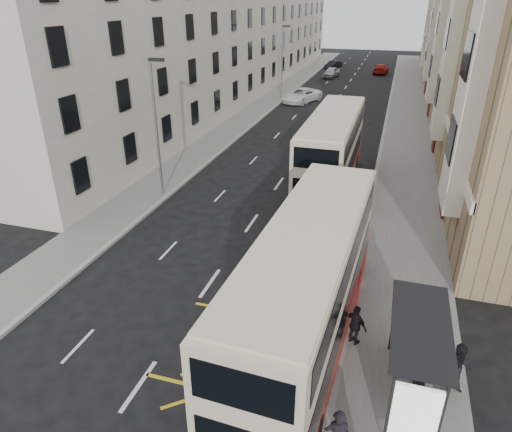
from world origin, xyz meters
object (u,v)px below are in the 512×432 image
(street_lamp_far, at_px, (282,58))
(pedestrian_mid, at_px, (459,369))
(white_van, at_px, (301,95))
(car_silver, at_px, (331,72))
(pedestrian_far, at_px, (356,325))
(bus_shelter, at_px, (423,354))
(street_lamp_near, at_px, (156,122))
(double_decker_front, at_px, (307,289))
(car_dark, at_px, (333,65))
(double_decker_rear, at_px, (331,151))
(car_red, at_px, (381,69))

(street_lamp_far, distance_m, pedestrian_mid, 44.54)
(white_van, relative_size, car_silver, 1.29)
(pedestrian_far, relative_size, white_van, 0.28)
(bus_shelter, xyz_separation_m, pedestrian_far, (-1.99, 2.25, -1.21))
(street_lamp_near, bearing_deg, pedestrian_far, -38.61)
(pedestrian_far, xyz_separation_m, car_silver, (-9.49, 57.65, -0.19))
(double_decker_front, xyz_separation_m, car_dark, (-8.73, 66.68, -1.77))
(street_lamp_far, bearing_deg, car_silver, 79.60)
(double_decker_rear, xyz_separation_m, car_silver, (-6.36, 43.04, -1.68))
(pedestrian_mid, bearing_deg, street_lamp_far, 97.69)
(double_decker_rear, distance_m, car_dark, 52.10)
(pedestrian_mid, xyz_separation_m, car_silver, (-12.68, 58.97, -0.31))
(pedestrian_mid, relative_size, car_silver, 0.42)
(car_silver, bearing_deg, car_red, 48.85)
(double_decker_front, xyz_separation_m, pedestrian_mid, (4.88, -0.81, -1.39))
(street_lamp_far, bearing_deg, street_lamp_near, -90.00)
(street_lamp_far, distance_m, car_red, 25.88)
(double_decker_rear, bearing_deg, white_van, 105.83)
(double_decker_front, height_order, car_dark, double_decker_front)
(double_decker_rear, distance_m, white_van, 25.68)
(pedestrian_mid, xyz_separation_m, car_red, (-5.76, 64.95, -0.32))
(pedestrian_far, bearing_deg, street_lamp_far, -40.16)
(double_decker_front, relative_size, pedestrian_far, 7.81)
(double_decker_rear, xyz_separation_m, car_red, (0.56, 49.02, -1.69))
(car_red, bearing_deg, bus_shelter, 97.95)
(double_decker_rear, distance_m, car_red, 49.05)
(pedestrian_far, bearing_deg, bus_shelter, 163.83)
(pedestrian_far, bearing_deg, double_decker_rear, -45.63)
(street_lamp_far, bearing_deg, white_van, -18.89)
(pedestrian_far, distance_m, car_silver, 58.43)
(pedestrian_mid, bearing_deg, white_van, 94.89)
(white_van, relative_size, car_dark, 1.38)
(street_lamp_far, height_order, double_decker_rear, street_lamp_far)
(car_red, bearing_deg, street_lamp_near, 83.26)
(white_van, bearing_deg, car_red, 94.24)
(double_decker_rear, xyz_separation_m, pedestrian_mid, (6.32, -15.92, -1.36))
(double_decker_front, distance_m, car_dark, 67.27)
(double_decker_front, height_order, car_red, double_decker_front)
(double_decker_rear, xyz_separation_m, white_van, (-7.00, 24.65, -1.64))
(pedestrian_mid, relative_size, car_dark, 0.45)
(pedestrian_far, bearing_deg, double_decker_front, 49.04)
(double_decker_front, relative_size, white_van, 2.17)
(double_decker_front, relative_size, pedestrian_mid, 6.74)
(bus_shelter, bearing_deg, car_dark, 100.28)
(car_red, bearing_deg, double_decker_front, 94.77)
(bus_shelter, bearing_deg, street_lamp_near, 139.86)
(pedestrian_mid, relative_size, pedestrian_far, 1.16)
(white_van, bearing_deg, street_lamp_near, -73.57)
(pedestrian_far, height_order, white_van, pedestrian_far)
(bus_shelter, relative_size, pedestrian_mid, 2.37)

